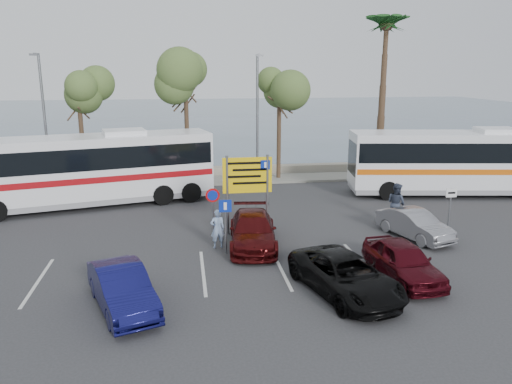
{
  "coord_description": "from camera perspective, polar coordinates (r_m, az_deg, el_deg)",
  "views": [
    {
      "loc": [
        -1.75,
        -18.22,
        7.32
      ],
      "look_at": [
        1.36,
        3.0,
        1.97
      ],
      "focal_mm": 35.0,
      "sensor_mm": 36.0,
      "label": 1
    }
  ],
  "objects": [
    {
      "name": "tree_mid",
      "position": [
        32.22,
        -8.1,
        12.7
      ],
      "size": [
        3.2,
        3.2,
        8.0
      ],
      "color": "#382619",
      "rests_on": "kerb_strip"
    },
    {
      "name": "tree_left",
      "position": [
        32.84,
        -19.68,
        10.92
      ],
      "size": [
        3.2,
        3.2,
        7.2
      ],
      "color": "#382619",
      "rests_on": "kerb_strip"
    },
    {
      "name": "direction_sign",
      "position": [
        22.14,
        -0.99,
        1.25
      ],
      "size": [
        2.2,
        0.12,
        3.6
      ],
      "color": "slate",
      "rests_on": "ground"
    },
    {
      "name": "sign_taxi",
      "position": [
        23.6,
        21.3,
        -1.44
      ],
      "size": [
        0.5,
        0.07,
        2.2
      ],
      "color": "slate",
      "rests_on": "ground"
    },
    {
      "name": "coach_bus_left",
      "position": [
        28.23,
        -18.51,
        2.19
      ],
      "size": [
        13.35,
        5.83,
        4.07
      ],
      "color": "white",
      "rests_on": "ground"
    },
    {
      "name": "sea",
      "position": [
        78.58,
        -7.11,
        8.57
      ],
      "size": [
        140.0,
        140.0,
        0.0
      ],
      "primitive_type": "plane",
      "color": "#3F5965",
      "rests_on": "ground"
    },
    {
      "name": "pedestrian_far",
      "position": [
        24.96,
        15.73,
        -1.22
      ],
      "size": [
        1.07,
        1.18,
        1.97
      ],
      "primitive_type": "imported",
      "rotation": [
        0.0,
        0.0,
        1.99
      ],
      "color": "#343C4E",
      "rests_on": "ground"
    },
    {
      "name": "ground",
      "position": [
        19.71,
        -2.67,
        -7.8
      ],
      "size": [
        120.0,
        120.0,
        0.0
      ],
      "primitive_type": "plane",
      "color": "#2F2F31",
      "rests_on": "ground"
    },
    {
      "name": "sign_no_stop",
      "position": [
        21.42,
        -4.96,
        -1.59
      ],
      "size": [
        0.6,
        0.08,
        2.35
      ],
      "color": "slate",
      "rests_on": "ground"
    },
    {
      "name": "sign_parking",
      "position": [
        19.95,
        -3.52,
        -3.06
      ],
      "size": [
        0.5,
        0.07,
        2.25
      ],
      "color": "slate",
      "rests_on": "ground"
    },
    {
      "name": "seawall",
      "position": [
        34.97,
        -5.31,
        2.38
      ],
      "size": [
        48.0,
        0.8,
        0.6
      ],
      "primitive_type": "cube",
      "color": "gray",
      "rests_on": "ground"
    },
    {
      "name": "car_silver_b",
      "position": [
        23.08,
        17.65,
        -3.54
      ],
      "size": [
        2.43,
        3.99,
        1.24
      ],
      "primitive_type": "imported",
      "rotation": [
        0.0,
        0.0,
        0.32
      ],
      "color": "gray",
      "rests_on": "ground"
    },
    {
      "name": "street_lamp_right",
      "position": [
        32.21,
        0.17,
        9.17
      ],
      "size": [
        0.45,
        1.15,
        8.01
      ],
      "color": "slate",
      "rests_on": "kerb_strip"
    },
    {
      "name": "tree_right",
      "position": [
        32.84,
        2.69,
        11.99
      ],
      "size": [
        3.2,
        3.2,
        7.4
      ],
      "color": "#382619",
      "rests_on": "kerb_strip"
    },
    {
      "name": "palm_tree",
      "position": [
        34.93,
        14.69,
        17.77
      ],
      "size": [
        4.8,
        4.8,
        11.2
      ],
      "color": "#382619",
      "rests_on": "kerb_strip"
    },
    {
      "name": "kerb_strip",
      "position": [
        33.07,
        -5.11,
        1.3
      ],
      "size": [
        44.0,
        2.4,
        0.15
      ],
      "primitive_type": "cube",
      "color": "gray",
      "rests_on": "ground"
    },
    {
      "name": "car_blue",
      "position": [
        16.27,
        -15.04,
        -10.59
      ],
      "size": [
        2.73,
        4.35,
        1.35
      ],
      "primitive_type": "imported",
      "rotation": [
        0.0,
        0.0,
        0.34
      ],
      "color": "#10114E",
      "rests_on": "ground"
    },
    {
      "name": "coach_bus_right",
      "position": [
        31.56,
        22.31,
        2.96
      ],
      "size": [
        12.97,
        4.56,
        3.96
      ],
      "color": "white",
      "rests_on": "ground"
    },
    {
      "name": "car_maroon",
      "position": [
        20.98,
        -0.38,
        -4.42
      ],
      "size": [
        2.42,
        4.9,
        1.37
      ],
      "primitive_type": "imported",
      "rotation": [
        0.0,
        0.0,
        -0.11
      ],
      "color": "#450B0C",
      "rests_on": "ground"
    },
    {
      "name": "car_red",
      "position": [
        18.55,
        16.46,
        -7.56
      ],
      "size": [
        1.97,
        4.12,
        1.36
      ],
      "primitive_type": "imported",
      "rotation": [
        0.0,
        0.0,
        0.09
      ],
      "color": "#430911",
      "rests_on": "ground"
    },
    {
      "name": "suv_black",
      "position": [
        16.96,
        10.2,
        -9.36
      ],
      "size": [
        3.33,
        5.13,
        1.31
      ],
      "primitive_type": "imported",
      "rotation": [
        0.0,
        0.0,
        0.26
      ],
      "color": "black",
      "rests_on": "ground"
    },
    {
      "name": "pedestrian_near",
      "position": [
        20.82,
        -4.42,
        -4.2
      ],
      "size": [
        0.64,
        0.46,
        1.65
      ],
      "primitive_type": "imported",
      "rotation": [
        0.0,
        0.0,
        3.25
      ],
      "color": "#8FA9D1",
      "rests_on": "ground"
    },
    {
      "name": "street_lamp_left",
      "position": [
        32.9,
        -23.08,
        8.17
      ],
      "size": [
        0.45,
        1.15,
        8.01
      ],
      "color": "slate",
      "rests_on": "kerb_strip"
    },
    {
      "name": "lane_markings",
      "position": [
        18.72,
        -5.88,
        -9.07
      ],
      "size": [
        12.02,
        4.2,
        0.01
      ],
      "primitive_type": null,
      "color": "silver",
      "rests_on": "ground"
    }
  ]
}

